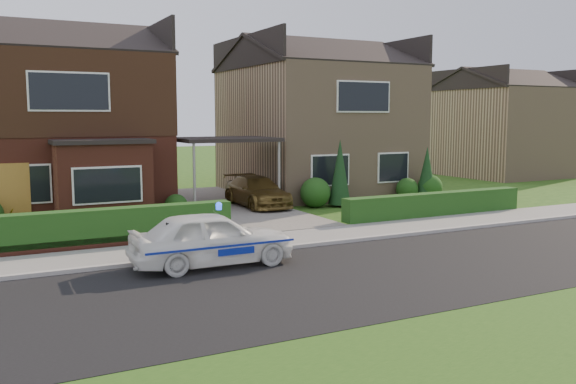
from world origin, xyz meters
TOP-DOWN VIEW (x-y plane):
  - ground at (0.00, 0.00)m, footprint 120.00×120.00m
  - road at (0.00, 0.00)m, footprint 60.00×6.00m
  - kerb at (0.00, 3.05)m, footprint 60.00×0.16m
  - sidewalk at (0.00, 4.10)m, footprint 60.00×2.00m
  - driveway at (0.00, 11.00)m, footprint 3.80×12.00m
  - house_left at (-5.78, 13.90)m, footprint 7.50×9.53m
  - house_right at (5.80, 13.99)m, footprint 7.50×8.06m
  - carport_link at (0.00, 10.95)m, footprint 3.80×3.00m
  - dwarf_wall at (-5.80, 5.30)m, footprint 7.70×0.25m
  - hedge_left at (-5.80, 5.45)m, footprint 7.50×0.55m
  - hedge_right at (5.80, 5.35)m, footprint 7.50×0.55m
  - shrub_left_mid at (-4.00, 9.30)m, footprint 1.32×1.32m
  - shrub_left_near at (-2.40, 9.60)m, footprint 0.84×0.84m
  - shrub_right_near at (3.20, 9.40)m, footprint 1.20×1.20m
  - shrub_right_mid at (7.80, 9.50)m, footprint 0.96×0.96m
  - shrub_right_far at (8.80, 9.20)m, footprint 1.08×1.08m
  - conifer_a at (4.20, 9.20)m, footprint 0.90×0.90m
  - conifer_b at (8.60, 9.20)m, footprint 0.90×0.90m
  - neighbour_right at (20.00, 16.00)m, footprint 6.50×7.00m
  - police_car at (-3.71, 2.25)m, footprint 3.60×3.95m
  - driveway_car at (1.00, 10.12)m, footprint 1.63×3.95m
  - potted_plant_a at (-6.29, 6.55)m, footprint 0.42×0.34m
  - potted_plant_b at (-7.91, 8.60)m, footprint 0.58×0.58m
  - potted_plant_c at (-5.63, 7.79)m, footprint 0.57×0.57m

SIDE VIEW (x-z plane):
  - ground at x=0.00m, z-range 0.00..0.00m
  - road at x=0.00m, z-range -0.01..0.01m
  - hedge_left at x=-5.80m, z-range -0.45..0.45m
  - hedge_right at x=5.80m, z-range -0.40..0.40m
  - sidewalk at x=0.00m, z-range 0.00..0.10m
  - kerb at x=0.00m, z-range 0.00..0.12m
  - driveway at x=0.00m, z-range 0.00..0.12m
  - dwarf_wall at x=-5.80m, z-range 0.00..0.36m
  - potted_plant_a at x=-6.29m, z-range 0.00..0.69m
  - potted_plant_c at x=-5.63m, z-range 0.00..0.77m
  - potted_plant_b at x=-7.91m, z-range 0.00..0.82m
  - shrub_left_near at x=-2.40m, z-range 0.00..0.84m
  - shrub_right_mid at x=7.80m, z-range 0.00..0.96m
  - shrub_right_far at x=8.80m, z-range 0.00..1.08m
  - shrub_right_near at x=3.20m, z-range 0.00..1.20m
  - shrub_left_mid at x=-4.00m, z-range 0.00..1.32m
  - police_car at x=-3.71m, z-range -0.08..1.42m
  - driveway_car at x=1.00m, z-range 0.12..1.26m
  - conifer_b at x=8.60m, z-range 0.00..2.20m
  - conifer_a at x=4.20m, z-range 0.00..2.60m
  - neighbour_right at x=20.00m, z-range 0.00..5.20m
  - carport_link at x=0.00m, z-range 1.27..4.04m
  - house_right at x=5.80m, z-range 0.04..7.29m
  - house_left at x=-5.78m, z-range 0.19..7.44m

